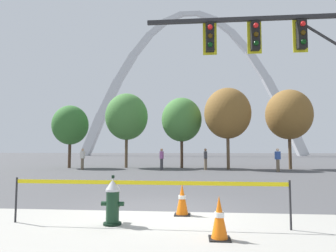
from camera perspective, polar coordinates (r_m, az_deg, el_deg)
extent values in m
plane|color=#474749|center=(7.51, -1.64, -16.18)|extent=(240.00, 240.00, 0.00)
cylinder|color=black|center=(6.31, -10.73, -18.12)|extent=(0.36, 0.36, 0.05)
cylinder|color=#14331E|center=(6.24, -10.68, -15.13)|extent=(0.26, 0.26, 0.62)
cylinder|color=#B7B7BC|center=(6.19, -10.63, -12.12)|extent=(0.30, 0.30, 0.04)
cone|color=#B7B7BC|center=(6.17, -10.61, -10.93)|extent=(0.30, 0.30, 0.22)
cylinder|color=black|center=(6.16, -10.59, -9.63)|extent=(0.06, 0.06, 0.06)
cylinder|color=#14331E|center=(6.28, -12.30, -14.46)|extent=(0.10, 0.09, 0.09)
cylinder|color=#14331E|center=(6.18, -9.01, -14.66)|extent=(0.10, 0.09, 0.09)
cylinder|color=#14331E|center=(6.44, -10.18, -15.09)|extent=(0.13, 0.14, 0.13)
cylinder|color=black|center=(6.51, -9.99, -14.97)|extent=(0.15, 0.03, 0.15)
cylinder|color=#232326|center=(7.06, -27.33, -12.59)|extent=(0.04, 0.04, 0.93)
cylinder|color=#232326|center=(6.18, 22.60, -13.97)|extent=(0.04, 0.04, 0.93)
cube|color=yellow|center=(5.98, -4.19, -10.90)|extent=(5.50, 0.11, 0.08)
cube|color=black|center=(7.07, 2.77, -16.79)|extent=(0.36, 0.36, 0.03)
cone|color=orange|center=(7.00, 2.76, -13.87)|extent=(0.28, 0.28, 0.70)
cylinder|color=white|center=(7.00, 2.76, -13.58)|extent=(0.17, 0.17, 0.08)
cube|color=black|center=(5.35, 9.95, -20.73)|extent=(0.36, 0.36, 0.03)
cone|color=orange|center=(5.26, 9.89, -16.92)|extent=(0.28, 0.28, 0.70)
cylinder|color=white|center=(5.26, 9.89, -16.54)|extent=(0.17, 0.17, 0.08)
cube|color=#232326|center=(10.27, 18.77, 19.13)|extent=(7.60, 0.12, 0.12)
cylinder|color=#232326|center=(10.52, 27.23, 15.60)|extent=(1.11, 0.08, 0.81)
cube|color=black|center=(10.34, 24.46, 15.86)|extent=(0.26, 0.24, 0.90)
cube|color=gold|center=(10.47, 24.19, 15.60)|extent=(0.44, 0.03, 1.04)
sphere|color=red|center=(10.33, 24.65, 17.55)|extent=(0.16, 0.16, 0.16)
sphere|color=#392706|center=(10.23, 24.71, 16.10)|extent=(0.16, 0.16, 0.16)
sphere|color=black|center=(10.13, 24.76, 14.61)|extent=(0.16, 0.16, 0.16)
cube|color=black|center=(9.98, 16.53, 16.39)|extent=(0.26, 0.24, 0.90)
cube|color=gold|center=(10.11, 16.37, 16.11)|extent=(0.44, 0.03, 1.04)
sphere|color=red|center=(9.97, 16.65, 18.15)|extent=(0.16, 0.16, 0.16)
sphere|color=#392706|center=(9.86, 16.69, 16.65)|extent=(0.16, 0.16, 0.16)
sphere|color=black|center=(9.76, 16.73, 15.12)|extent=(0.16, 0.16, 0.16)
cube|color=black|center=(9.81, 8.14, 16.62)|extent=(0.26, 0.24, 0.90)
cube|color=gold|center=(9.94, 8.09, 16.33)|extent=(0.44, 0.03, 1.04)
sphere|color=red|center=(9.79, 8.16, 18.43)|extent=(0.16, 0.16, 0.16)
sphere|color=#392706|center=(9.69, 8.18, 16.90)|extent=(0.16, 0.16, 0.16)
sphere|color=black|center=(9.59, 8.20, 15.34)|extent=(0.16, 0.16, 0.16)
cube|color=silver|center=(76.67, -14.27, -1.74)|extent=(6.09, 2.12, 11.12)
cube|color=silver|center=(76.44, -11.23, 5.30)|extent=(5.87, 1.93, 9.46)
cube|color=silver|center=(77.10, -8.17, 11.02)|extent=(5.64, 1.75, 7.81)
cube|color=silver|center=(78.13, -5.09, 15.38)|extent=(5.37, 1.56, 6.17)
cube|color=silver|center=(79.11, -1.99, 18.42)|extent=(5.04, 1.37, 4.53)
cube|color=silver|center=(79.79, 1.12, 20.22)|extent=(4.64, 1.18, 2.84)
cube|color=silver|center=(80.00, 4.25, 20.84)|extent=(4.19, 1.00, 1.00)
cube|color=silver|center=(79.70, 7.38, 20.29)|extent=(4.64, 1.18, 2.84)
cube|color=silver|center=(78.93, 10.53, 18.55)|extent=(5.04, 1.37, 4.53)
cube|color=silver|center=(77.86, 13.69, 15.57)|extent=(5.37, 1.56, 6.17)
cube|color=silver|center=(76.74, 16.85, 11.25)|extent=(5.64, 1.75, 7.81)
cube|color=silver|center=(75.99, 20.02, 5.55)|extent=(5.87, 1.93, 9.46)
cube|color=silver|center=(76.12, 23.19, -1.49)|extent=(6.09, 2.12, 11.12)
cylinder|color=#473323|center=(25.63, -18.52, -5.24)|extent=(0.24, 0.24, 2.21)
ellipsoid|color=#336B2D|center=(25.70, -18.39, 0.19)|extent=(2.95, 2.95, 3.25)
cylinder|color=brown|center=(24.93, -8.08, -4.93)|extent=(0.24, 0.24, 2.67)
ellipsoid|color=#427A38|center=(25.08, -8.00, 1.80)|extent=(3.57, 3.57, 3.92)
cylinder|color=#473323|center=(24.50, 2.68, -5.18)|extent=(0.24, 0.24, 2.50)
ellipsoid|color=#427A38|center=(24.62, 2.66, 1.24)|extent=(3.34, 3.34, 3.67)
cylinder|color=brown|center=(23.24, 11.56, -4.87)|extent=(0.24, 0.24, 2.71)
ellipsoid|color=brown|center=(23.41, 11.44, 2.44)|extent=(3.61, 3.61, 3.97)
cylinder|color=brown|center=(24.69, 22.54, -4.66)|extent=(0.24, 0.24, 2.65)
ellipsoid|color=brown|center=(24.84, 22.33, 2.09)|extent=(3.54, 3.54, 3.89)
cylinder|color=#38383D|center=(21.73, -1.24, -7.45)|extent=(0.22, 0.22, 0.84)
cube|color=#995193|center=(21.71, -1.24, -5.64)|extent=(0.27, 0.38, 0.54)
sphere|color=#936B4C|center=(21.70, -1.24, -4.63)|extent=(0.20, 0.20, 0.20)
cylinder|color=brown|center=(23.35, -16.26, -7.07)|extent=(0.22, 0.22, 0.84)
cube|color=beige|center=(23.33, -16.22, -5.38)|extent=(0.39, 0.32, 0.54)
sphere|color=tan|center=(23.32, -16.20, -4.45)|extent=(0.20, 0.20, 0.20)
cylinder|color=brown|center=(21.61, 20.52, -7.18)|extent=(0.22, 0.22, 0.84)
cube|color=#2D4C99|center=(21.59, 20.46, -5.35)|extent=(0.39, 0.31, 0.54)
sphere|color=beige|center=(21.58, 20.44, -4.35)|extent=(0.20, 0.20, 0.20)
cylinder|color=brown|center=(22.16, 7.29, -7.36)|extent=(0.22, 0.22, 0.84)
cube|color=#333338|center=(22.13, 7.27, -5.58)|extent=(0.24, 0.36, 0.54)
sphere|color=#936B4C|center=(22.13, 7.26, -4.60)|extent=(0.20, 0.20, 0.20)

